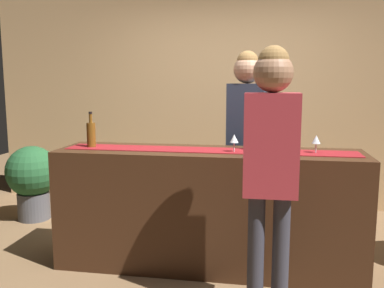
{
  "coord_description": "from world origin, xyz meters",
  "views": [
    {
      "loc": [
        0.44,
        -3.36,
        1.55
      ],
      "look_at": [
        -0.14,
        0.0,
        1.04
      ],
      "focal_mm": 39.64,
      "sensor_mm": 36.0,
      "label": 1
    }
  ],
  "objects_px": {
    "customer_sipping": "(271,153)",
    "wine_bottle_clear": "(260,137)",
    "wine_glass_mid_counter": "(316,140)",
    "wine_bottle_amber": "(91,134)",
    "bartender": "(246,125)",
    "potted_plant_tall": "(32,177)",
    "wine_glass_near_customer": "(234,139)"
  },
  "relations": [
    {
      "from": "customer_sipping",
      "to": "wine_bottle_clear",
      "type": "bearing_deg",
      "value": 95.33
    },
    {
      "from": "wine_glass_mid_counter",
      "to": "customer_sipping",
      "type": "bearing_deg",
      "value": -116.96
    },
    {
      "from": "customer_sipping",
      "to": "wine_bottle_amber",
      "type": "bearing_deg",
      "value": 154.76
    },
    {
      "from": "bartender",
      "to": "potted_plant_tall",
      "type": "xyz_separation_m",
      "value": [
        -2.37,
        0.3,
        -0.66
      ]
    },
    {
      "from": "bartender",
      "to": "customer_sipping",
      "type": "bearing_deg",
      "value": 108.44
    },
    {
      "from": "wine_glass_mid_counter",
      "to": "customer_sipping",
      "type": "xyz_separation_m",
      "value": [
        -0.35,
        -0.69,
        0.01
      ]
    },
    {
      "from": "wine_bottle_amber",
      "to": "wine_glass_near_customer",
      "type": "bearing_deg",
      "value": -2.29
    },
    {
      "from": "wine_glass_near_customer",
      "to": "potted_plant_tall",
      "type": "height_order",
      "value": "wine_glass_near_customer"
    },
    {
      "from": "bartender",
      "to": "wine_bottle_clear",
      "type": "bearing_deg",
      "value": 112.98
    },
    {
      "from": "customer_sipping",
      "to": "potted_plant_tall",
      "type": "xyz_separation_m",
      "value": [
        -2.58,
        1.57,
        -0.62
      ]
    },
    {
      "from": "wine_bottle_clear",
      "to": "potted_plant_tall",
      "type": "distance_m",
      "value": 2.71
    },
    {
      "from": "wine_glass_mid_counter",
      "to": "bartender",
      "type": "distance_m",
      "value": 0.81
    },
    {
      "from": "wine_glass_near_customer",
      "to": "potted_plant_tall",
      "type": "distance_m",
      "value": 2.56
    },
    {
      "from": "wine_bottle_clear",
      "to": "wine_glass_mid_counter",
      "type": "height_order",
      "value": "wine_bottle_clear"
    },
    {
      "from": "wine_glass_mid_counter",
      "to": "bartender",
      "type": "height_order",
      "value": "bartender"
    },
    {
      "from": "wine_glass_near_customer",
      "to": "bartender",
      "type": "bearing_deg",
      "value": 84.04
    },
    {
      "from": "bartender",
      "to": "potted_plant_tall",
      "type": "bearing_deg",
      "value": 1.87
    },
    {
      "from": "bartender",
      "to": "customer_sipping",
      "type": "xyz_separation_m",
      "value": [
        0.21,
        -1.27,
        -0.04
      ]
    },
    {
      "from": "wine_bottle_amber",
      "to": "wine_glass_near_customer",
      "type": "relative_size",
      "value": 2.1
    },
    {
      "from": "wine_bottle_amber",
      "to": "wine_bottle_clear",
      "type": "xyz_separation_m",
      "value": [
        1.41,
        0.05,
        0.0
      ]
    },
    {
      "from": "potted_plant_tall",
      "to": "customer_sipping",
      "type": "bearing_deg",
      "value": -31.24
    },
    {
      "from": "customer_sipping",
      "to": "wine_glass_near_customer",
      "type": "bearing_deg",
      "value": 113.02
    },
    {
      "from": "wine_bottle_clear",
      "to": "wine_glass_mid_counter",
      "type": "bearing_deg",
      "value": -4.7
    },
    {
      "from": "customer_sipping",
      "to": "wine_glass_mid_counter",
      "type": "bearing_deg",
      "value": 62.38
    },
    {
      "from": "customer_sipping",
      "to": "potted_plant_tall",
      "type": "relative_size",
      "value": 2.12
    },
    {
      "from": "wine_bottle_amber",
      "to": "bartender",
      "type": "height_order",
      "value": "bartender"
    },
    {
      "from": "wine_bottle_amber",
      "to": "potted_plant_tall",
      "type": "height_order",
      "value": "wine_bottle_amber"
    },
    {
      "from": "potted_plant_tall",
      "to": "wine_bottle_amber",
      "type": "bearing_deg",
      "value": -38.99
    },
    {
      "from": "wine_glass_mid_counter",
      "to": "wine_glass_near_customer",
      "type": "bearing_deg",
      "value": -174.46
    },
    {
      "from": "wine_bottle_amber",
      "to": "potted_plant_tall",
      "type": "bearing_deg",
      "value": 141.01
    },
    {
      "from": "potted_plant_tall",
      "to": "wine_glass_mid_counter",
      "type": "bearing_deg",
      "value": -16.56
    },
    {
      "from": "wine_bottle_clear",
      "to": "wine_glass_near_customer",
      "type": "xyz_separation_m",
      "value": [
        -0.2,
        -0.1,
        -0.01
      ]
    }
  ]
}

